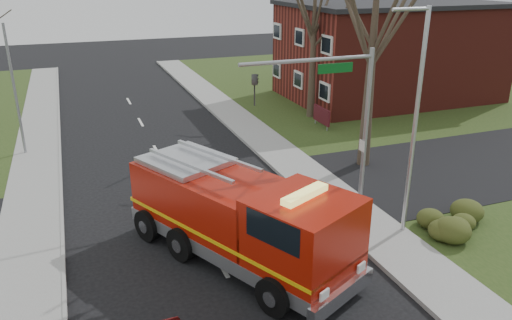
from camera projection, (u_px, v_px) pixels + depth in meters
name	position (u px, v px, depth m)	size (l,w,h in m)	color
ground	(219.00, 262.00, 17.27)	(120.00, 120.00, 0.00)	black
sidewalk_right	(373.00, 230.00, 19.29)	(2.40, 80.00, 0.15)	gray
sidewalk_left	(24.00, 300.00, 15.20)	(2.40, 80.00, 0.15)	gray
brick_building	(389.00, 51.00, 37.94)	(15.40, 10.40, 7.25)	maroon
health_center_sign	(322.00, 115.00, 31.33)	(0.12, 2.00, 1.40)	#481019
hedge_corner	(451.00, 217.00, 19.16)	(2.80, 2.00, 0.90)	#363D16
bare_tree_near	(375.00, 17.00, 22.98)	(6.00, 6.00, 12.00)	#34281E
bare_tree_far	(314.00, 20.00, 31.67)	(5.25, 5.25, 10.50)	#34281E
traffic_signal_mast	(338.00, 106.00, 18.61)	(5.29, 0.18, 6.80)	gray
streetlight_pole	(414.00, 119.00, 17.56)	(1.48, 0.16, 8.40)	#B7BABF
utility_pole_far	(15.00, 92.00, 25.99)	(0.14, 0.14, 7.00)	gray
fire_engine	(241.00, 219.00, 16.92)	(6.34, 8.98, 3.45)	#A01507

